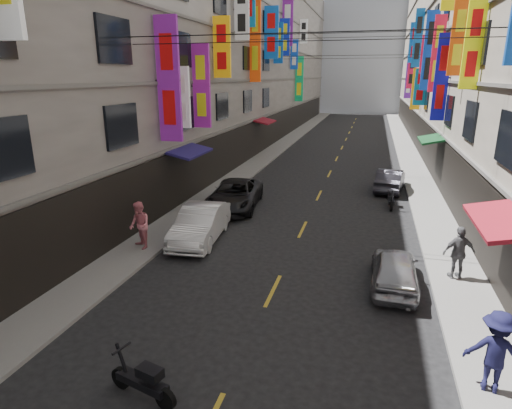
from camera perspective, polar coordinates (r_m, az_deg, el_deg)
The scene contains 17 objects.
sidewalk_left at distance 37.88m, azimuth 1.58°, elevation 6.65°, with size 2.00×90.00×0.12m, color slate.
sidewalk_right at distance 37.01m, azimuth 20.04°, elevation 5.40°, with size 2.00×90.00×0.12m, color slate.
building_row_left at distance 39.23m, azimuth -7.42°, elevation 20.70°, with size 10.14×90.00×19.00m.
haze_block at distance 86.41m, azimuth 14.11°, elevation 19.15°, with size 18.00×8.00×22.00m, color #B3BAC8.
shop_signage at distance 29.88m, azimuth 9.93°, elevation 21.31°, with size 14.00×55.00×11.53m.
street_awnings at distance 20.98m, azimuth 3.94°, elevation 6.53°, with size 13.99×35.20×0.41m.
overhead_cables at distance 24.50m, azimuth 9.33°, elevation 21.45°, with size 14.00×38.04×1.24m.
lane_markings at distance 34.04m, azimuth 10.28°, elevation 5.14°, with size 0.12×80.20×0.01m.
scooter_crossing at distance 10.20m, azimuth -14.82°, elevation -21.81°, with size 1.77×0.71×1.14m.
scooter_far_right at distance 23.74m, azimuth 17.57°, elevation 0.65°, with size 0.50×1.80×1.14m.
car_left_mid at distance 18.16m, azimuth -7.44°, elevation -2.56°, with size 1.58×4.52×1.49m, color white.
car_left_far at distance 22.53m, azimuth -2.83°, elevation 1.31°, with size 2.38×5.16×1.43m, color black.
car_right_mid at distance 14.91m, azimuth 17.99°, elevation -8.19°, with size 1.48×3.69×1.26m, color #A8A8AC.
car_right_far at distance 27.15m, azimuth 17.44°, elevation 3.14°, with size 1.43×4.11×1.35m, color #2B2A32.
pedestrian_lfar at distance 17.47m, azimuth -15.27°, elevation -2.70°, with size 0.92×0.63×1.90m, color pink.
pedestrian_rnear at distance 10.94m, azimuth 29.32°, elevation -16.73°, with size 1.22×0.63×1.89m, color #141336.
pedestrian_rfar at distance 15.93m, azimuth 25.43°, elevation -5.82°, with size 1.07×0.61×1.83m, color #5D5D5F.
Camera 1 is at (2.74, 5.74, 6.72)m, focal length 30.00 mm.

